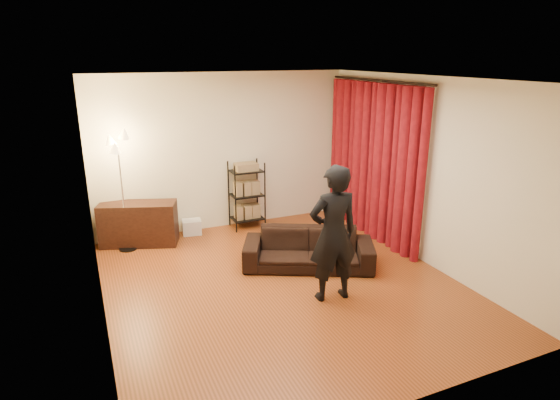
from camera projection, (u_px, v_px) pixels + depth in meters
name	position (u px, v px, depth m)	size (l,w,h in m)	color
floor	(282.00, 284.00, 6.32)	(5.00, 5.00, 0.00)	brown
ceiling	(282.00, 79.00, 5.51)	(5.00, 5.00, 0.00)	white
wall_back	(224.00, 152.00, 8.10)	(5.00, 5.00, 0.00)	beige
wall_front	(409.00, 268.00, 3.73)	(5.00, 5.00, 0.00)	beige
wall_left	(92.00, 212.00, 5.06)	(5.00, 5.00, 0.00)	beige
wall_right	(424.00, 171.00, 6.78)	(5.00, 5.00, 0.00)	beige
curtain_rod	(378.00, 80.00, 7.36)	(0.04, 0.04, 2.65)	black
curtain	(372.00, 162.00, 7.74)	(0.22, 2.65, 2.55)	maroon
sofa	(308.00, 249.00, 6.79)	(1.86, 0.73, 0.54)	black
person	(333.00, 234.00, 5.73)	(0.64, 0.42, 1.75)	black
media_cabinet	(139.00, 224.00, 7.57)	(1.20, 0.45, 0.70)	black
storage_boxes	(192.00, 227.00, 8.05)	(0.31, 0.25, 0.26)	beige
wire_shelf	(247.00, 195.00, 8.26)	(0.54, 0.38, 1.19)	black
floor_lamp	(122.00, 194.00, 7.18)	(0.33, 0.33, 1.86)	silver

